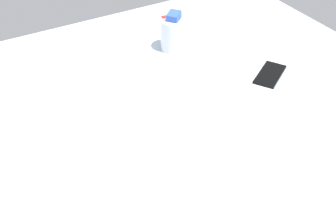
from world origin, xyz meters
TOP-DOWN VIEW (x-y plane):
  - bed_mattress at (0.00, 0.00)cm, footprint 180.00×140.00cm
  - snack_cup at (-31.31, -35.07)cm, footprint 9.00×9.34cm
  - cell_phone at (-49.59, -4.89)cm, footprint 15.47×13.22cm

SIDE VIEW (x-z plane):
  - bed_mattress at x=0.00cm, z-range 0.00..18.00cm
  - cell_phone at x=-49.59cm, z-range 18.00..18.80cm
  - snack_cup at x=-31.31cm, z-range 17.19..30.94cm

